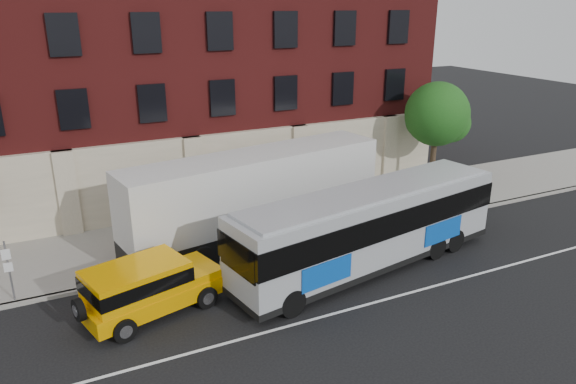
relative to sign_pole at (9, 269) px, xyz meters
name	(u,v)px	position (x,y,z in m)	size (l,w,h in m)	color
ground	(297,333)	(8.50, -6.15, -1.45)	(120.00, 120.00, 0.00)	black
sidewalk	(213,233)	(8.50, 2.85, -1.38)	(60.00, 6.00, 0.15)	gray
kerb	(235,258)	(8.50, -0.15, -1.38)	(60.00, 0.25, 0.15)	gray
lane_line	(290,326)	(8.50, -5.65, -1.45)	(60.00, 0.12, 0.01)	silver
building	(162,57)	(8.49, 10.77, 6.13)	(30.00, 12.10, 15.00)	maroon
sign_pole	(9,269)	(0.00, 0.00, 0.00)	(0.30, 0.20, 2.50)	gray
street_tree	(438,117)	(22.04, 3.34, 2.96)	(3.60, 3.60, 6.20)	#37261B
city_bus	(369,225)	(13.31, -3.11, 0.44)	(12.79, 4.86, 3.43)	#9DA1A6
yellow_suv	(146,286)	(4.27, -2.78, -0.32)	(5.32, 3.25, 1.98)	#EE9E00
shipping_container	(256,198)	(10.18, 1.42, 0.60)	(12.67, 4.64, 4.14)	black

